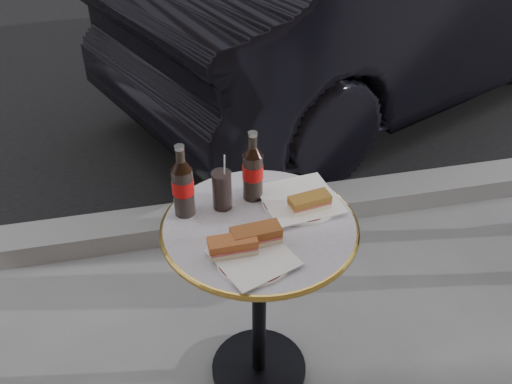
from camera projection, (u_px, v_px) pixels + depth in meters
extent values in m
plane|color=gray|center=(259.00, 370.00, 2.20)|extent=(80.00, 80.00, 0.00)
cube|color=gray|center=(219.00, 218.00, 2.88)|extent=(40.00, 0.20, 0.12)
cylinder|color=white|center=(254.00, 259.00, 1.63)|extent=(0.25, 0.25, 0.01)
cylinder|color=white|center=(299.00, 201.00, 1.86)|extent=(0.26, 0.26, 0.01)
cube|color=#B3592D|center=(233.00, 247.00, 1.63)|extent=(0.14, 0.07, 0.05)
cube|color=brown|center=(256.00, 236.00, 1.67)|extent=(0.15, 0.08, 0.05)
cube|color=#926025|center=(309.00, 203.00, 1.80)|extent=(0.14, 0.08, 0.05)
cylinder|color=black|center=(222.00, 190.00, 1.80)|extent=(0.07, 0.07, 0.13)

